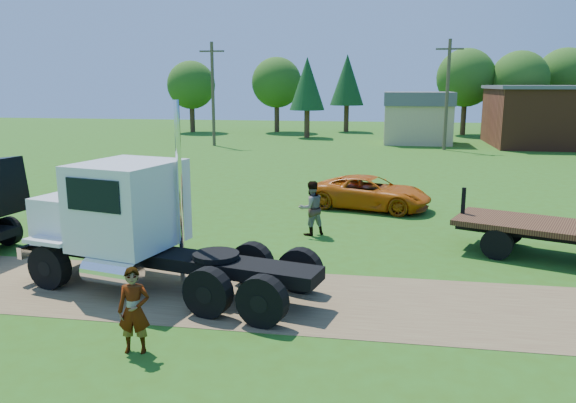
# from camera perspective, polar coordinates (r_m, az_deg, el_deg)

# --- Properties ---
(ground) EXTENTS (140.00, 140.00, 0.00)m
(ground) POSITION_cam_1_polar(r_m,az_deg,el_deg) (14.56, 5.69, -10.19)
(ground) COLOR #2F5913
(ground) RESTS_ON ground
(dirt_track) EXTENTS (120.00, 4.20, 0.01)m
(dirt_track) POSITION_cam_1_polar(r_m,az_deg,el_deg) (14.56, 5.69, -10.17)
(dirt_track) COLOR brown
(dirt_track) RESTS_ON ground
(white_semi_tractor) EXTENTS (8.55, 4.46, 5.05)m
(white_semi_tractor) POSITION_cam_1_polar(r_m,az_deg,el_deg) (15.85, -15.60, -2.19)
(white_semi_tractor) COLOR black
(white_semi_tractor) RESTS_ON ground
(orange_pickup) EXTENTS (5.68, 3.66, 1.46)m
(orange_pickup) POSITION_cam_1_polar(r_m,az_deg,el_deg) (25.10, 8.40, 0.90)
(orange_pickup) COLOR #C85809
(orange_pickup) RESTS_ON ground
(spectator_a) EXTENTS (0.73, 0.54, 1.82)m
(spectator_a) POSITION_cam_1_polar(r_m,az_deg,el_deg) (12.11, -15.38, -10.63)
(spectator_a) COLOR #999999
(spectator_a) RESTS_ON ground
(spectator_b) EXTENTS (1.23, 1.18, 2.01)m
(spectator_b) POSITION_cam_1_polar(r_m,az_deg,el_deg) (20.50, 2.36, -0.67)
(spectator_b) COLOR #999999
(spectator_b) RESTS_ON ground
(tan_shed) EXTENTS (6.20, 5.40, 4.70)m
(tan_shed) POSITION_cam_1_polar(r_m,az_deg,el_deg) (53.66, 13.02, 8.36)
(tan_shed) COLOR tan
(tan_shed) RESTS_ON ground
(utility_poles) EXTENTS (42.20, 0.28, 9.00)m
(utility_poles) POSITION_cam_1_polar(r_m,az_deg,el_deg) (48.76, 15.87, 10.58)
(utility_poles) COLOR #453B27
(utility_poles) RESTS_ON ground
(tree_row) EXTENTS (52.44, 14.03, 9.29)m
(tree_row) POSITION_cam_1_polar(r_m,az_deg,el_deg) (63.87, 15.29, 11.79)
(tree_row) COLOR #372216
(tree_row) RESTS_ON ground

